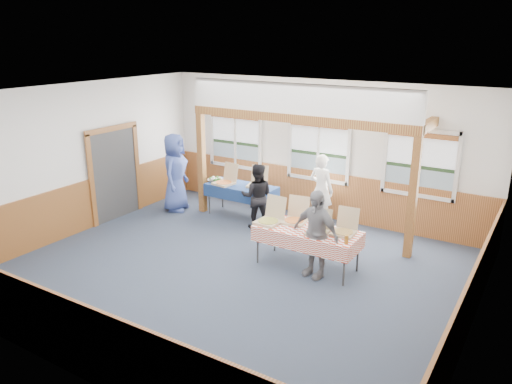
{
  "coord_description": "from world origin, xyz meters",
  "views": [
    {
      "loc": [
        4.68,
        -6.83,
        4.14
      ],
      "look_at": [
        -0.17,
        1.0,
        1.22
      ],
      "focal_mm": 35.0,
      "sensor_mm": 36.0,
      "label": 1
    }
  ],
  "objects_px": {
    "table_left": "(241,188)",
    "woman_black": "(257,196)",
    "table_right": "(307,232)",
    "man_blue": "(175,172)",
    "woman_white": "(321,190)",
    "person_grey": "(315,234)"
  },
  "relations": [
    {
      "from": "table_left",
      "to": "woman_black",
      "type": "xyz_separation_m",
      "value": [
        0.71,
        -0.45,
        0.04
      ]
    },
    {
      "from": "table_right",
      "to": "man_blue",
      "type": "xyz_separation_m",
      "value": [
        -4.15,
        1.19,
        0.25
      ]
    },
    {
      "from": "table_right",
      "to": "woman_black",
      "type": "xyz_separation_m",
      "value": [
        -1.83,
        1.22,
        0.03
      ]
    },
    {
      "from": "woman_black",
      "to": "table_right",
      "type": "bearing_deg",
      "value": 118.74
    },
    {
      "from": "woman_white",
      "to": "woman_black",
      "type": "xyz_separation_m",
      "value": [
        -1.11,
        -0.94,
        -0.08
      ]
    },
    {
      "from": "woman_black",
      "to": "woman_white",
      "type": "bearing_deg",
      "value": -167.67
    },
    {
      "from": "table_left",
      "to": "woman_black",
      "type": "height_order",
      "value": "woman_black"
    },
    {
      "from": "table_left",
      "to": "woman_black",
      "type": "bearing_deg",
      "value": -47.37
    },
    {
      "from": "table_right",
      "to": "person_grey",
      "type": "xyz_separation_m",
      "value": [
        0.26,
        -0.23,
        0.1
      ]
    },
    {
      "from": "table_left",
      "to": "table_right",
      "type": "distance_m",
      "value": 3.04
    },
    {
      "from": "woman_white",
      "to": "man_blue",
      "type": "relative_size",
      "value": 0.86
    },
    {
      "from": "table_left",
      "to": "table_right",
      "type": "height_order",
      "value": "same"
    },
    {
      "from": "man_blue",
      "to": "person_grey",
      "type": "relative_size",
      "value": 1.19
    },
    {
      "from": "table_right",
      "to": "woman_black",
      "type": "relative_size",
      "value": 1.33
    },
    {
      "from": "woman_white",
      "to": "man_blue",
      "type": "xyz_separation_m",
      "value": [
        -3.43,
        -0.96,
        0.13
      ]
    },
    {
      "from": "man_blue",
      "to": "woman_white",
      "type": "bearing_deg",
      "value": -93.2
    },
    {
      "from": "person_grey",
      "to": "woman_black",
      "type": "bearing_deg",
      "value": 157.15
    },
    {
      "from": "woman_white",
      "to": "person_grey",
      "type": "distance_m",
      "value": 2.57
    },
    {
      "from": "man_blue",
      "to": "person_grey",
      "type": "xyz_separation_m",
      "value": [
        4.42,
        -1.42,
        -0.15
      ]
    },
    {
      "from": "table_right",
      "to": "woman_black",
      "type": "distance_m",
      "value": 2.2
    },
    {
      "from": "woman_black",
      "to": "person_grey",
      "type": "height_order",
      "value": "person_grey"
    },
    {
      "from": "table_left",
      "to": "woman_white",
      "type": "bearing_deg",
      "value": -0.13
    }
  ]
}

